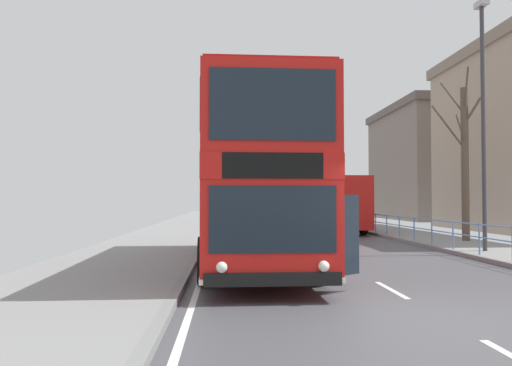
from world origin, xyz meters
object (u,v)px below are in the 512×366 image
Objects in this scene: double_decker_bus_main at (252,182)px; street_lamp_far_side at (483,106)px; background_bus_far_lane at (327,202)px; bare_tree_far_00 at (465,159)px; background_building_01 at (448,163)px.

street_lamp_far_side is (7.89, 2.62, 2.65)m from double_decker_bus_main.
double_decker_bus_main is 0.95× the size of background_bus_far_lane.
bare_tree_far_00 reaches higher than double_decker_bus_main.
double_decker_bus_main is 1.25× the size of street_lamp_far_side.
bare_tree_far_00 is (1.33, 4.23, -1.43)m from street_lamp_far_side.
background_building_01 is (15.21, 17.79, 3.74)m from background_bus_far_lane.
bare_tree_far_00 is at bearing -112.32° from background_building_01.
street_lamp_far_side is 4.66m from bare_tree_far_00.
background_building_01 is (20.55, 34.44, 3.10)m from double_decker_bus_main.
background_building_01 reaches higher than bare_tree_far_00.
bare_tree_far_00 is 0.46× the size of background_building_01.
background_bus_far_lane is 23.70m from background_building_01.
double_decker_bus_main is at bearing -120.82° from background_building_01.
background_building_01 is (11.33, 27.59, 1.88)m from bare_tree_far_00.
street_lamp_far_side is at bearing -107.47° from bare_tree_far_00.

